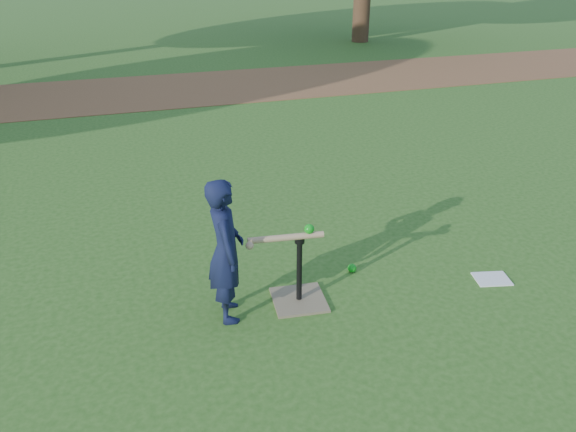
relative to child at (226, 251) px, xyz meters
name	(u,v)px	position (x,y,z in m)	size (l,w,h in m)	color
ground	(247,287)	(0.23, 0.34, -0.59)	(80.00, 80.00, 0.00)	#285116
dirt_strip	(157,91)	(0.23, 7.84, -0.58)	(24.00, 3.00, 0.01)	brown
child	(226,251)	(0.00, 0.00, 0.00)	(0.43, 0.28, 1.17)	black
wiffle_ball_ground	(352,268)	(1.20, 0.29, -0.55)	(0.08, 0.08, 0.08)	#0D9015
clipboard	(492,279)	(2.33, -0.21, -0.58)	(0.30, 0.23, 0.01)	white
batting_tee	(299,290)	(0.59, 0.00, -0.48)	(0.47, 0.47, 0.61)	#75664A
swing_action	(287,237)	(0.48, -0.03, 0.06)	(0.63, 0.13, 0.12)	tan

